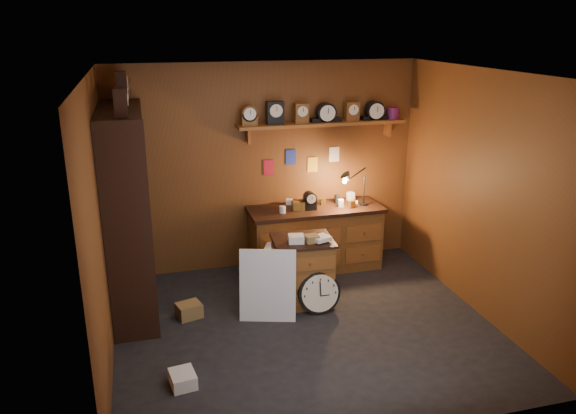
{
  "coord_description": "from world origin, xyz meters",
  "views": [
    {
      "loc": [
        -1.58,
        -5.14,
        3.15
      ],
      "look_at": [
        -0.1,
        0.35,
        1.27
      ],
      "focal_mm": 35.0,
      "sensor_mm": 36.0,
      "label": 1
    }
  ],
  "objects_px": {
    "workbench": "(315,235)",
    "big_round_clock": "(319,293)",
    "shelving_unit": "(125,204)",
    "low_cabinet": "(303,268)"
  },
  "relations": [
    {
      "from": "shelving_unit",
      "to": "big_round_clock",
      "type": "xyz_separation_m",
      "value": [
        2.04,
        -0.69,
        -1.01
      ]
    },
    {
      "from": "big_round_clock",
      "to": "low_cabinet",
      "type": "bearing_deg",
      "value": 109.94
    },
    {
      "from": "shelving_unit",
      "to": "big_round_clock",
      "type": "bearing_deg",
      "value": -18.71
    },
    {
      "from": "shelving_unit",
      "to": "workbench",
      "type": "bearing_deg",
      "value": 11.79
    },
    {
      "from": "workbench",
      "to": "big_round_clock",
      "type": "distance_m",
      "value": 1.25
    },
    {
      "from": "shelving_unit",
      "to": "big_round_clock",
      "type": "distance_m",
      "value": 2.38
    },
    {
      "from": "workbench",
      "to": "big_round_clock",
      "type": "height_order",
      "value": "workbench"
    },
    {
      "from": "low_cabinet",
      "to": "big_round_clock",
      "type": "relative_size",
      "value": 1.78
    },
    {
      "from": "shelving_unit",
      "to": "low_cabinet",
      "type": "bearing_deg",
      "value": -11.49
    },
    {
      "from": "low_cabinet",
      "to": "big_round_clock",
      "type": "distance_m",
      "value": 0.37
    }
  ]
}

